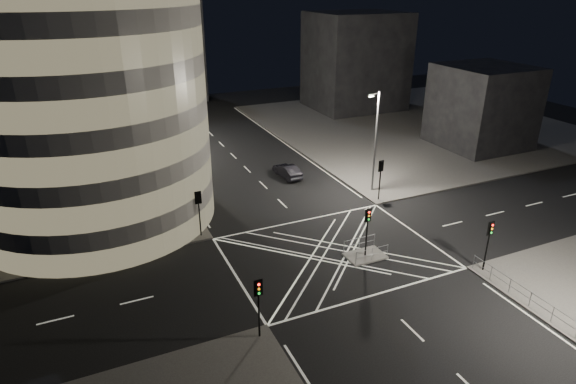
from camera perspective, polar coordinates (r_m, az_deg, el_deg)
name	(u,v)px	position (r m, az deg, el deg)	size (l,w,h in m)	color
ground	(333,253)	(38.30, 5.35, -7.20)	(120.00, 120.00, 0.00)	black
sidewalk_far_right	(416,124)	(74.35, 14.92, 7.75)	(42.00, 42.00, 0.15)	#4B4946
central_island	(365,256)	(38.10, 9.11, -7.47)	(3.00, 2.00, 0.15)	slate
office_tower_curved	(16,71)	(47.80, -29.57, 12.39)	(30.00, 29.00, 27.20)	gray
office_block_rear	(19,54)	(71.08, -29.26, 14.05)	(24.00, 16.00, 22.00)	gray
building_right_far	(355,61)	(81.44, 7.98, 15.13)	(14.00, 12.00, 15.00)	black
building_right_near	(482,106)	(65.95, 22.00, 9.40)	(10.00, 10.00, 10.00)	black
building_far_end	(147,49)	(87.92, -16.37, 15.95)	(18.00, 8.00, 18.00)	black
tree_a	(170,182)	(40.82, -13.77, 1.15)	(4.82, 4.82, 7.04)	black
tree_b	(157,155)	(46.22, -15.31, 4.30)	(4.46, 4.46, 7.31)	black
tree_c	(147,143)	(52.08, -16.39, 5.59)	(4.17, 4.17, 6.48)	black
tree_d	(137,120)	(57.55, -17.45, 8.17)	(5.53, 5.53, 8.23)	black
tree_e	(131,115)	(63.55, -18.11, 8.67)	(3.54, 3.54, 6.21)	black
traffic_signal_fl	(199,205)	(39.73, -10.54, -1.56)	(0.55, 0.22, 4.00)	black
traffic_signal_nl	(258,298)	(28.40, -3.52, -12.40)	(0.55, 0.22, 4.00)	black
traffic_signal_fr	(381,173)	(46.50, 10.91, 2.25)	(0.55, 0.22, 4.00)	black
traffic_signal_nr	(489,237)	(37.29, 22.73, -4.90)	(0.55, 0.22, 4.00)	black
traffic_signal_island	(367,223)	(36.72, 9.40, -3.68)	(0.55, 0.22, 4.00)	black
street_lamp_left_near	(174,156)	(43.36, -13.33, 4.14)	(1.25, 0.25, 10.00)	slate
street_lamp_left_far	(142,110)	(60.47, -16.89, 9.30)	(1.25, 0.25, 10.00)	slate
street_lamp_right_far	(375,139)	(47.68, 10.30, 6.20)	(1.25, 0.25, 10.00)	slate
railing_near_right	(541,306)	(35.25, 27.80, -11.90)	(0.06, 11.70, 1.10)	slate
railing_island_south	(372,254)	(37.15, 9.93, -7.29)	(2.80, 0.06, 1.10)	slate
railing_island_north	(359,243)	(38.43, 8.45, -6.05)	(2.80, 0.06, 1.10)	slate
sedan	(287,171)	(52.16, -0.07, 2.51)	(1.50, 4.31, 1.42)	black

